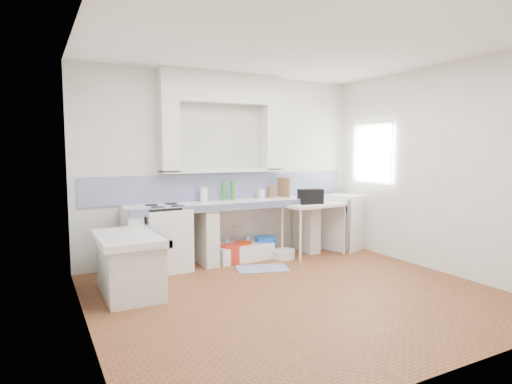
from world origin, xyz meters
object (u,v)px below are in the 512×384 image
sink (242,252)px  side_table (314,229)px  fridge (344,222)px  stove (165,239)px

sink → side_table: (1.12, -0.29, 0.31)m
fridge → side_table: bearing=169.6°
sink → side_table: 1.20m
stove → side_table: size_ratio=0.87×
side_table → fridge: 0.74m
sink → side_table: size_ratio=0.90×
stove → fridge: fridge is taller
stove → sink: bearing=-1.6°
stove → side_table: stove is taller
side_table → sink: bearing=160.6°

